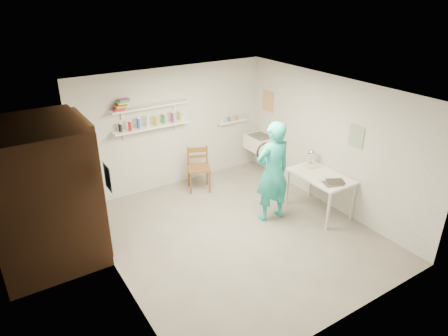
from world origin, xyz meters
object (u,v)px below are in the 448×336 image
wooden_chair (199,168)px  desk_lamp (312,153)px  belfast_sink (260,143)px  wall_clock (265,152)px  man (273,172)px  work_table (319,193)px

wooden_chair → desk_lamp: 2.21m
belfast_sink → wall_clock: bearing=-125.3°
man → desk_lamp: bearing=-168.4°
belfast_sink → work_table: size_ratio=0.54×
belfast_sink → work_table: (-0.11, -1.90, -0.33)m
wooden_chair → desk_lamp: (1.58, -1.48, 0.50)m
wooden_chair → desk_lamp: bearing=-20.6°
man → wall_clock: bearing=-82.7°
belfast_sink → desk_lamp: desk_lamp is taller
desk_lamp → wooden_chair: bearing=136.9°
wall_clock → wooden_chair: size_ratio=0.35×
wooden_chair → work_table: wooden_chair is taller
belfast_sink → work_table: belfast_sink is taller
wall_clock → work_table: wall_clock is taller
wooden_chair → desk_lamp: size_ratio=6.71×
man → wall_clock: man is taller
belfast_sink → wall_clock: size_ratio=1.86×
belfast_sink → wooden_chair: size_ratio=0.64×
man → wooden_chair: man is taller
belfast_sink → work_table: 1.94m
man → desk_lamp: (1.04, 0.14, 0.06)m
wall_clock → work_table: 1.31m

